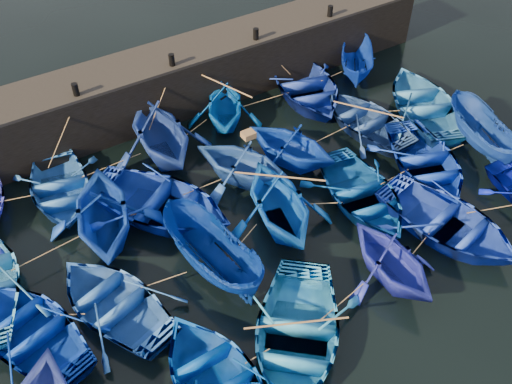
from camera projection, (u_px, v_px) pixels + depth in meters
ground at (307, 263)px, 19.04m from camera, size 120.00×120.00×0.00m
quay_wall at (166, 84)px, 24.59m from camera, size 26.00×2.50×2.50m
quay_top at (163, 57)px, 23.68m from camera, size 26.00×2.50×0.12m
bollard_1 at (75, 90)px, 21.39m from camera, size 0.24×0.24×0.50m
bollard_2 at (172, 60)px, 22.92m from camera, size 0.24×0.24×0.50m
bollard_3 at (256, 34)px, 24.45m from camera, size 0.24×0.24×0.50m
bollard_4 at (330, 11)px, 25.98m from camera, size 0.24×0.24×0.50m
boat_1 at (59, 187)px, 21.01m from camera, size 4.05×5.08×0.95m
boat_2 at (160, 132)px, 22.16m from camera, size 4.45×5.05×2.48m
boat_3 at (225, 105)px, 23.93m from camera, size 4.60×4.79×1.94m
boat_4 at (305, 86)px, 25.66m from camera, size 5.16×6.33×1.15m
boat_5 at (357, 62)px, 26.76m from camera, size 3.68×4.07×1.55m
boat_7 at (103, 212)px, 19.09m from camera, size 5.08×5.50×2.40m
boat_8 at (160, 204)px, 20.25m from camera, size 6.40×6.84×1.15m
boat_9 at (242, 161)px, 21.24m from camera, size 4.84×5.03×2.03m
boat_10 at (291, 144)px, 22.00m from camera, size 4.60×4.86×2.02m
boat_11 at (366, 120)px, 23.99m from camera, size 3.68×4.93×0.98m
boat_12 at (424, 103)px, 24.73m from camera, size 5.64×6.50×1.13m
boat_13 at (31, 330)px, 16.62m from camera, size 4.58×5.47×0.97m
boat_14 at (114, 302)px, 17.34m from camera, size 4.53×5.38×0.95m
boat_15 at (211, 254)px, 18.20m from camera, size 2.43×4.70×1.73m
boat_16 at (279, 202)px, 19.50m from camera, size 4.65×5.11×2.31m
boat_17 at (362, 194)px, 20.71m from camera, size 4.25×5.39×1.01m
boat_18 at (425, 162)px, 21.98m from camera, size 5.01×5.89×1.04m
boat_19 at (481, 132)px, 22.86m from camera, size 2.44×4.35×1.59m
boat_21 at (217, 380)px, 15.47m from camera, size 3.52×4.84×0.99m
boat_22 at (296, 334)px, 16.45m from camera, size 6.28×6.44×1.09m
boat_23 at (392, 260)px, 17.92m from camera, size 3.24×3.73×1.92m
boat_24 at (448, 223)px, 19.61m from camera, size 4.84×5.98×1.10m
wooden_crate at (248, 135)px, 20.57m from camera, size 0.46×0.40×0.23m
mooring_ropes at (229, 163)px, 21.38m from camera, size 17.69×11.87×2.10m
loose_oars at (293, 160)px, 20.40m from camera, size 10.75×12.53×1.39m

